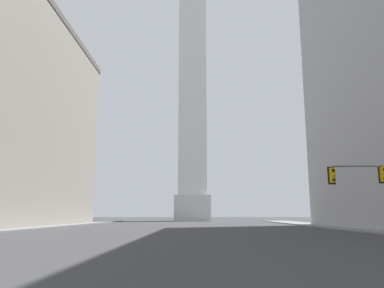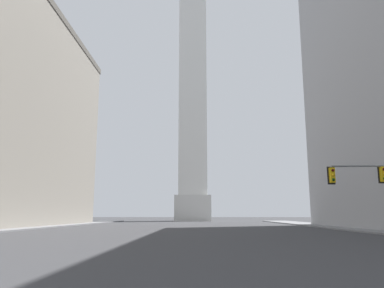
# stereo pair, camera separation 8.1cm
# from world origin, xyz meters

# --- Properties ---
(obelisk) EXTENTS (7.95, 7.95, 70.82)m
(obelisk) POSITION_xyz_m (0.00, 82.50, 34.02)
(obelisk) COLOR silver
(obelisk) RESTS_ON ground_plane
(traffic_light_mid_right) EXTENTS (4.50, 0.52, 5.08)m
(traffic_light_mid_right) POSITION_xyz_m (13.67, 25.26, 3.85)
(traffic_light_mid_right) COLOR slate
(traffic_light_mid_right) RESTS_ON ground_plane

